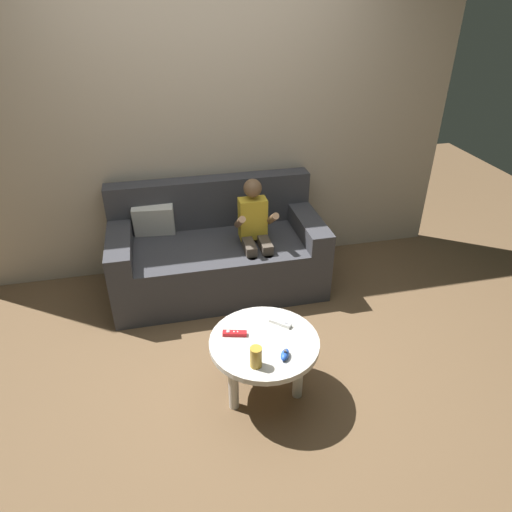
% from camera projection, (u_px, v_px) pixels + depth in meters
% --- Properties ---
extents(ground_plane, '(8.25, 8.25, 0.00)m').
position_uv_depth(ground_plane, '(245.00, 373.00, 3.00)').
color(ground_plane, brown).
extents(wall_back, '(4.12, 0.05, 2.50)m').
position_uv_depth(wall_back, '(205.00, 122.00, 3.59)').
color(wall_back, '#B2A38E').
rests_on(wall_back, ground).
extents(couch, '(1.66, 0.80, 0.84)m').
position_uv_depth(couch, '(216.00, 253.00, 3.74)').
color(couch, '#38383D').
rests_on(couch, ground).
extents(person_seated_on_couch, '(0.30, 0.37, 0.94)m').
position_uv_depth(person_seated_on_couch, '(255.00, 232.00, 3.53)').
color(person_seated_on_couch, '#4C4238').
rests_on(person_seated_on_couch, ground).
extents(coffee_table, '(0.64, 0.64, 0.43)m').
position_uv_depth(coffee_table, '(264.00, 348.00, 2.68)').
color(coffee_table, beige).
rests_on(coffee_table, ground).
extents(game_remote_white_near_edge, '(0.13, 0.12, 0.03)m').
position_uv_depth(game_remote_white_near_edge, '(280.00, 323.00, 2.76)').
color(game_remote_white_near_edge, white).
rests_on(game_remote_white_near_edge, coffee_table).
extents(nunchuk_blue, '(0.08, 0.10, 0.05)m').
position_uv_depth(nunchuk_blue, '(285.00, 355.00, 2.51)').
color(nunchuk_blue, blue).
rests_on(nunchuk_blue, coffee_table).
extents(game_remote_red_far_corner, '(0.14, 0.07, 0.03)m').
position_uv_depth(game_remote_red_far_corner, '(235.00, 333.00, 2.67)').
color(game_remote_red_far_corner, red).
rests_on(game_remote_red_far_corner, coffee_table).
extents(soda_can, '(0.07, 0.07, 0.12)m').
position_uv_depth(soda_can, '(256.00, 357.00, 2.44)').
color(soda_can, '#B78C2D').
rests_on(soda_can, coffee_table).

